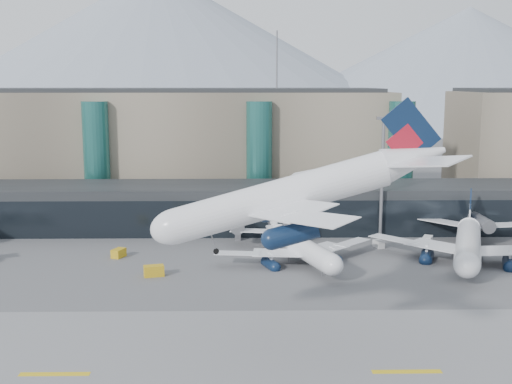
% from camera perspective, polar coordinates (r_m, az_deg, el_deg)
% --- Properties ---
extents(ground, '(900.00, 900.00, 0.00)m').
position_cam_1_polar(ground, '(89.40, -1.98, -11.65)').
color(ground, '#515154').
rests_on(ground, ground).
extents(runway_strip, '(400.00, 40.00, 0.04)m').
position_cam_1_polar(runway_strip, '(75.62, -2.20, -15.79)').
color(runway_strip, slate).
rests_on(runway_strip, ground).
extents(runway_markings, '(128.00, 1.00, 0.02)m').
position_cam_1_polar(runway_markings, '(75.61, -2.20, -15.76)').
color(runway_markings, gold).
rests_on(runway_markings, ground).
extents(concourse, '(170.00, 27.00, 10.00)m').
position_cam_1_polar(concourse, '(143.64, -1.58, -1.34)').
color(concourse, black).
rests_on(concourse, ground).
extents(terminal_main, '(130.00, 30.00, 31.00)m').
position_cam_1_polar(terminal_main, '(176.10, -9.66, 4.02)').
color(terminal_main, gray).
rests_on(terminal_main, ground).
extents(teal_towers, '(116.40, 19.40, 46.00)m').
position_cam_1_polar(teal_towers, '(159.20, -6.94, 2.97)').
color(teal_towers, '#22615B').
rests_on(teal_towers, ground).
extents(mountain_ridge, '(910.00, 400.00, 110.00)m').
position_cam_1_polar(mountain_ridge, '(463.62, 0.87, 11.38)').
color(mountain_ridge, gray).
rests_on(mountain_ridge, ground).
extents(lightmast_mid, '(3.00, 1.20, 25.60)m').
position_cam_1_polar(lightmast_mid, '(135.46, 11.16, 1.85)').
color(lightmast_mid, slate).
rests_on(lightmast_mid, ground).
extents(hero_jet, '(36.44, 37.64, 12.12)m').
position_cam_1_polar(hero_jet, '(75.63, 4.67, 0.83)').
color(hero_jet, white).
rests_on(hero_jet, ground).
extents(jet_parked_mid, '(31.16, 33.09, 10.64)m').
position_cam_1_polar(jet_parked_mid, '(119.32, 3.50, -4.13)').
color(jet_parked_mid, white).
rests_on(jet_parked_mid, ground).
extents(jet_parked_right, '(36.52, 38.83, 12.48)m').
position_cam_1_polar(jet_parked_right, '(126.05, 18.39, -3.54)').
color(jet_parked_right, white).
rests_on(jet_parked_right, ground).
extents(veh_b, '(2.68, 3.25, 1.62)m').
position_cam_1_polar(veh_b, '(124.02, -12.12, -5.33)').
color(veh_b, gold).
rests_on(veh_b, ground).
extents(veh_d, '(2.86, 3.57, 1.80)m').
position_cam_1_polar(veh_d, '(134.71, 15.00, -4.20)').
color(veh_d, silver).
rests_on(veh_d, ground).
extents(veh_g, '(2.15, 2.78, 1.43)m').
position_cam_1_polar(veh_g, '(130.59, 10.84, -4.56)').
color(veh_g, silver).
rests_on(veh_g, ground).
extents(veh_h, '(3.70, 2.55, 1.86)m').
position_cam_1_polar(veh_h, '(111.15, -9.06, -6.93)').
color(veh_h, gold).
rests_on(veh_h, ground).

